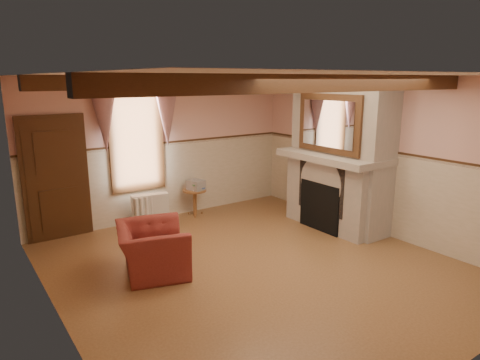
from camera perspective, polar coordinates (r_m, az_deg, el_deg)
floor at (r=6.57m, az=2.08°, el=-11.42°), size 5.50×6.00×0.01m
ceiling at (r=5.96m, az=2.31°, el=13.81°), size 5.50×6.00×0.01m
wall_back at (r=8.65m, az=-9.94°, el=4.17°), size 5.50×0.02×2.80m
wall_front at (r=4.23m, az=27.75°, el=-6.87°), size 5.50×0.02×2.80m
wall_left at (r=5.01m, az=-23.81°, el=-3.48°), size 0.02×6.00×2.80m
wall_right at (r=8.05m, az=18.00°, el=3.04°), size 0.02×6.00×2.80m
wainscot at (r=6.29m, az=2.14°, el=-5.21°), size 5.50×6.00×1.50m
chair_rail at (r=6.09m, az=2.20°, el=1.49°), size 5.50×6.00×0.08m
firebox at (r=8.08m, az=10.90°, el=-3.43°), size 0.20×0.95×0.90m
armchair at (r=6.37m, az=-11.63°, el=-9.03°), size 1.23×1.32×0.71m
side_table at (r=8.85m, az=-6.04°, el=-2.98°), size 0.55×0.55×0.55m
book_stack at (r=8.73m, az=-5.90°, el=-0.65°), size 0.34×0.38×0.20m
radiator at (r=8.43m, az=-11.88°, el=-3.85°), size 0.72×0.31×0.60m
bowl at (r=8.11m, az=11.88°, el=3.95°), size 0.38×0.38×0.09m
mantel_clock at (r=8.58m, az=8.51°, el=4.96°), size 0.14×0.24×0.20m
oil_lamp at (r=8.30m, az=10.38°, el=4.88°), size 0.11×0.11×0.28m
candle_red at (r=7.78m, az=14.53°, el=3.67°), size 0.06×0.06×0.16m
jar_yellow at (r=7.78m, az=14.51°, el=3.52°), size 0.06×0.06×0.12m
fireplace at (r=8.18m, az=13.28°, el=3.48°), size 0.85×2.00×2.80m
mantel at (r=8.05m, az=12.41°, el=3.09°), size 1.05×2.05×0.12m
overmantel_mirror at (r=7.83m, az=11.70°, el=7.36°), size 0.06×1.44×1.04m
door at (r=8.01m, az=-23.33°, el=-0.01°), size 1.10×0.10×2.10m
window at (r=8.35m, az=-13.65°, el=5.40°), size 1.06×0.08×2.02m
window_drapes at (r=8.21m, az=-13.65°, el=9.49°), size 1.30×0.14×1.40m
ceiling_beam_front at (r=5.06m, az=10.77°, el=12.54°), size 5.50×0.18×0.20m
ceiling_beam_back at (r=6.96m, az=-3.85°, el=12.90°), size 5.50×0.18×0.20m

